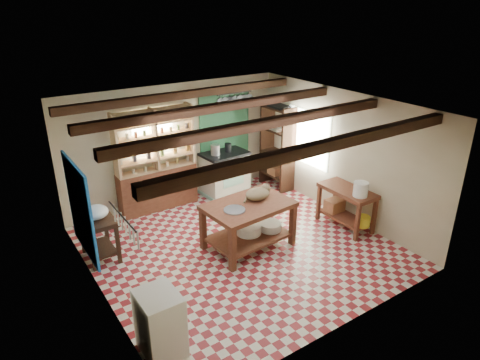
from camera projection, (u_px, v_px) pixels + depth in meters
floor at (239, 247)px, 7.87m from camera, size 5.00×5.00×0.02m
ceiling at (239, 108)px, 6.84m from camera, size 5.00×5.00×0.02m
wall_back at (175, 144)px, 9.26m from camera, size 5.00×0.04×2.60m
wall_front at (348, 247)px, 5.44m from camera, size 5.00×0.04×2.60m
wall_left at (93, 221)px, 6.07m from camera, size 0.04×5.00×2.60m
wall_right at (342, 155)px, 8.63m from camera, size 0.04×5.00×2.60m
ceiling_beams at (239, 115)px, 6.88m from camera, size 5.00×3.80×0.15m
blue_wall_patch at (80, 209)px, 6.85m from camera, size 0.04×1.40×1.60m
green_wall_patch at (225, 137)px, 9.89m from camera, size 1.30×0.04×2.30m
window_back at (152, 130)px, 8.83m from camera, size 0.90×0.02×0.80m
window_right at (308, 138)px, 9.34m from camera, size 0.02×1.30×1.20m
utensil_rail at (123, 225)px, 5.00m from camera, size 0.06×0.90×0.28m
pot_rack at (235, 100)px, 9.21m from camera, size 0.86×0.12×0.36m
shelving_unit at (156, 160)px, 8.91m from camera, size 1.70×0.34×2.20m
tall_rack at (277, 147)px, 10.01m from camera, size 0.40×0.86×2.00m
work_table at (248, 225)px, 7.73m from camera, size 1.60×1.13×0.86m
stove at (225, 173)px, 9.84m from camera, size 1.07×0.75×1.00m
prep_table at (99, 238)px, 7.40m from camera, size 0.54×0.78×0.78m
white_cabinet at (160, 323)px, 5.39m from camera, size 0.49×0.59×0.88m
right_counter at (346, 208)px, 8.42m from camera, size 0.58×1.14×0.82m
cat at (258, 194)px, 7.70m from camera, size 0.53×0.45×0.21m
steel_tray at (234, 210)px, 7.32m from camera, size 0.40×0.40×0.02m
basin_large at (249, 229)px, 7.84m from camera, size 0.50×0.50×0.16m
basin_small at (270, 226)px, 7.96m from camera, size 0.44×0.44×0.14m
kettle_left at (215, 150)px, 9.45m from camera, size 0.21×0.21×0.23m
kettle_right at (228, 148)px, 9.66m from camera, size 0.16×0.16×0.19m
enamel_bowl at (96, 212)px, 7.20m from camera, size 0.44×0.44×0.22m
white_bucket at (361, 189)px, 7.91m from camera, size 0.28×0.28×0.27m
wicker_basket at (334, 205)px, 8.68m from camera, size 0.35×0.28×0.25m
yellow_tub at (363, 221)px, 8.11m from camera, size 0.27×0.27×0.20m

